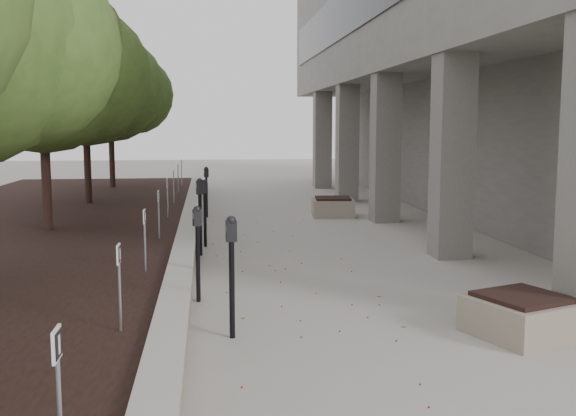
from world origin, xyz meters
TOP-DOWN VIEW (x-y plane):
  - ground at (0.00, 0.00)m, footprint 90.00×90.00m
  - retaining_wall at (-1.82, 9.00)m, footprint 0.39×26.00m
  - planting_bed at (-5.50, 9.00)m, footprint 7.00×26.00m
  - crabapple_tree_3 at (-4.80, 8.00)m, footprint 4.60×4.00m
  - crabapple_tree_4 at (-4.80, 13.00)m, footprint 4.60×4.00m
  - crabapple_tree_5 at (-4.80, 18.00)m, footprint 4.60×4.00m
  - parking_sign_1 at (-2.35, -2.50)m, footprint 0.04×0.22m
  - parking_sign_2 at (-2.35, 0.50)m, footprint 0.04×0.22m
  - parking_sign_3 at (-2.35, 3.50)m, footprint 0.04×0.22m
  - parking_sign_4 at (-2.35, 6.50)m, footprint 0.04×0.22m
  - parking_sign_5 at (-2.35, 9.50)m, footprint 0.04×0.22m
  - parking_sign_6 at (-2.35, 12.50)m, footprint 0.04×0.22m
  - parking_sign_7 at (-2.35, 15.50)m, footprint 0.04×0.22m
  - parking_sign_8 at (-2.35, 18.50)m, footprint 0.04×0.22m
  - parking_meter_1 at (-1.11, 1.35)m, footprint 0.16×0.12m
  - parking_meter_2 at (-1.55, 3.13)m, footprint 0.17×0.14m
  - parking_meter_3 at (-1.46, 7.73)m, footprint 0.16×0.13m
  - parking_meter_4 at (-1.55, 6.73)m, footprint 0.18×0.15m
  - parking_meter_5 at (-1.42, 12.39)m, footprint 0.16×0.13m
  - planter_front at (2.49, 1.00)m, footprint 1.46×1.46m
  - planter_back at (2.20, 12.22)m, footprint 1.30×1.30m
  - berry_scatter at (-0.10, 5.00)m, footprint 3.30×14.10m

SIDE VIEW (x-z plane):
  - ground at x=0.00m, z-range 0.00..0.00m
  - berry_scatter at x=-0.10m, z-range 0.00..0.02m
  - planting_bed at x=-5.50m, z-range 0.00..0.40m
  - retaining_wall at x=-1.82m, z-range 0.00..0.50m
  - planter_front at x=2.49m, z-range 0.00..0.53m
  - planter_back at x=2.20m, z-range 0.00..0.55m
  - parking_meter_2 at x=-1.55m, z-range 0.00..1.45m
  - parking_meter_5 at x=-1.42m, z-range 0.00..1.46m
  - parking_meter_3 at x=-1.46m, z-range 0.00..1.47m
  - parking_meter_1 at x=-1.11m, z-range 0.00..1.53m
  - parking_meter_4 at x=-1.55m, z-range 0.00..1.57m
  - parking_sign_1 at x=-2.35m, z-range 0.40..1.36m
  - parking_sign_2 at x=-2.35m, z-range 0.40..1.36m
  - parking_sign_3 at x=-2.35m, z-range 0.40..1.36m
  - parking_sign_4 at x=-2.35m, z-range 0.40..1.36m
  - parking_sign_5 at x=-2.35m, z-range 0.40..1.36m
  - parking_sign_6 at x=-2.35m, z-range 0.40..1.36m
  - parking_sign_7 at x=-2.35m, z-range 0.40..1.36m
  - parking_sign_8 at x=-2.35m, z-range 0.40..1.36m
  - crabapple_tree_3 at x=-4.80m, z-range 0.40..5.84m
  - crabapple_tree_4 at x=-4.80m, z-range 0.40..5.84m
  - crabapple_tree_5 at x=-4.80m, z-range 0.40..5.84m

